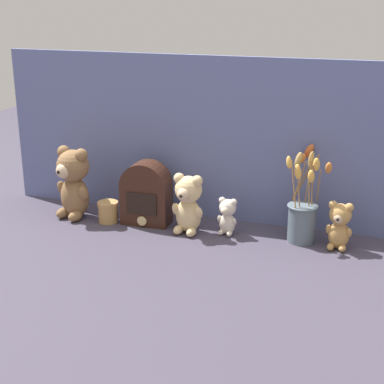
% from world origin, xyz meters
% --- Properties ---
extents(ground_plane, '(4.00, 4.00, 0.00)m').
position_xyz_m(ground_plane, '(0.00, 0.00, 0.00)').
color(ground_plane, '#3D3847').
extents(backdrop_wall, '(1.57, 0.02, 0.60)m').
position_xyz_m(backdrop_wall, '(0.00, 0.17, 0.30)').
color(backdrop_wall, slate).
rests_on(backdrop_wall, ground).
extents(teddy_bear_large, '(0.15, 0.14, 0.27)m').
position_xyz_m(teddy_bear_large, '(-0.46, 0.00, 0.14)').
color(teddy_bear_large, olive).
rests_on(teddy_bear_large, ground).
extents(teddy_bear_medium, '(0.12, 0.11, 0.22)m').
position_xyz_m(teddy_bear_medium, '(-0.01, -0.01, 0.11)').
color(teddy_bear_medium, '#DBBC84').
rests_on(teddy_bear_medium, ground).
extents(teddy_bear_small, '(0.09, 0.08, 0.16)m').
position_xyz_m(teddy_bear_small, '(0.51, 0.02, 0.09)').
color(teddy_bear_small, tan).
rests_on(teddy_bear_small, ground).
extents(teddy_bear_tiny, '(0.07, 0.07, 0.13)m').
position_xyz_m(teddy_bear_tiny, '(0.13, 0.02, 0.07)').
color(teddy_bear_tiny, beige).
rests_on(teddy_bear_tiny, ground).
extents(flower_vase, '(0.15, 0.16, 0.32)m').
position_xyz_m(flower_vase, '(0.38, 0.05, 0.10)').
color(flower_vase, slate).
rests_on(flower_vase, ground).
extents(vintage_radio, '(0.18, 0.10, 0.23)m').
position_xyz_m(vintage_radio, '(-0.18, 0.03, 0.11)').
color(vintage_radio, '#381E14').
rests_on(vintage_radio, ground).
extents(decorative_tin_tall, '(0.08, 0.08, 0.08)m').
position_xyz_m(decorative_tin_tall, '(-0.32, 0.00, 0.04)').
color(decorative_tin_tall, tan).
rests_on(decorative_tin_tall, ground).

